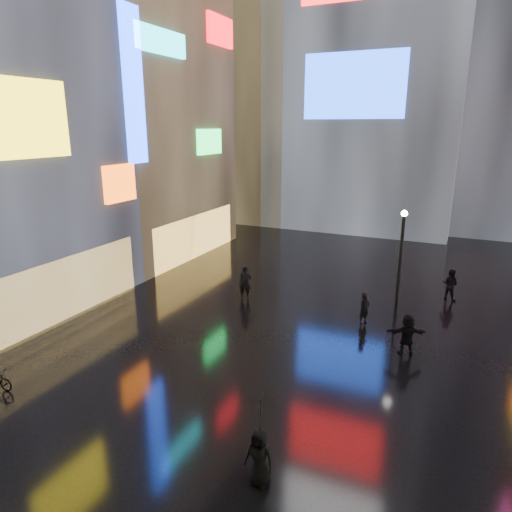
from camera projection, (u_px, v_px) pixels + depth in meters
The scene contains 10 objects.
ground at pixel (322, 312), 22.91m from camera, with size 140.00×140.00×0.00m, color black.
building_left_far at pixel (131, 96), 31.53m from camera, with size 10.28×12.00×22.00m.
tower_flank_left at pixel (254, 83), 44.16m from camera, with size 10.00×10.00×26.00m, color black.
lamp_far at pixel (400, 257), 21.88m from camera, with size 0.30×0.30×5.20m.
pedestrian_4 at pixel (259, 457), 11.73m from camera, with size 0.78×0.51×1.60m, color black.
pedestrian_5 at pixel (407, 335), 18.44m from camera, with size 1.60×0.51×1.72m, color black.
pedestrian_6 at pixel (245, 283), 24.37m from camera, with size 0.66×0.44×1.82m, color black.
pedestrian_7 at pixel (450, 284), 24.27m from camera, with size 0.83×0.65×1.71m, color black.
umbrella_2 at pixel (259, 414), 11.38m from camera, with size 1.04×1.06×0.96m, color black.
pedestrian_8 at pixel (364, 308), 21.34m from camera, with size 0.56×0.36×1.52m, color black.
Camera 1 is at (5.83, -0.71, 9.01)m, focal length 32.00 mm.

